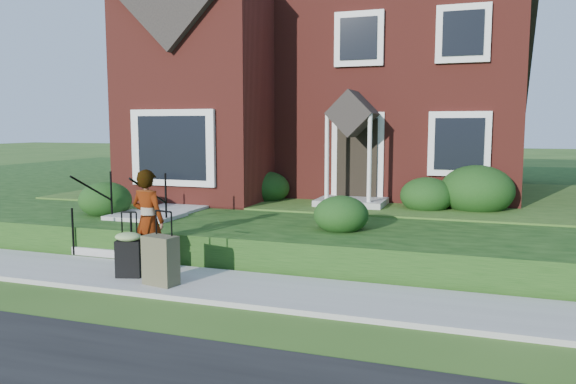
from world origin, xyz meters
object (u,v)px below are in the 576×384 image
at_px(suitcase_black, 129,252).
at_px(suitcase_olive, 161,260).
at_px(woman, 148,220).
at_px(front_steps, 133,227).

relative_size(suitcase_black, suitcase_olive, 0.93).
bearing_deg(woman, suitcase_olive, 141.43).
distance_m(woman, suitcase_black, 0.65).
bearing_deg(suitcase_black, front_steps, 106.53).
height_order(front_steps, suitcase_black, front_steps).
distance_m(suitcase_black, suitcase_olive, 0.75).
distance_m(woman, suitcase_olive, 1.06).
xyz_separation_m(suitcase_black, suitcase_olive, (0.72, -0.21, -0.03)).
xyz_separation_m(front_steps, woman, (1.35, -1.50, 0.47)).
xyz_separation_m(front_steps, suitcase_black, (1.28, -1.98, 0.02)).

